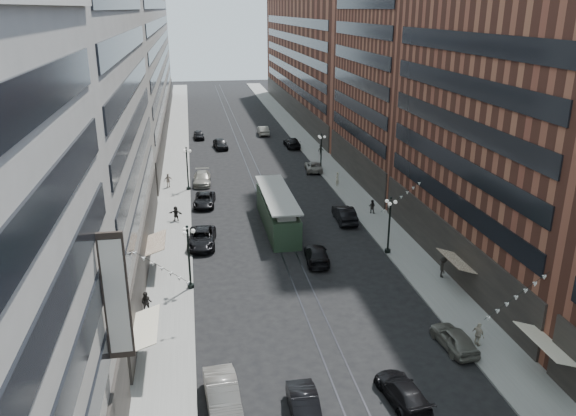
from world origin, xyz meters
TOP-DOWN VIEW (x-y plane):
  - ground at (0.00, 60.00)m, footprint 220.00×220.00m
  - sidewalk_west at (-11.00, 70.00)m, footprint 4.00×180.00m
  - sidewalk_east at (11.00, 70.00)m, footprint 4.00×180.00m
  - rail_west at (-0.70, 70.00)m, footprint 0.12×180.00m
  - rail_east at (0.70, 70.00)m, footprint 0.12×180.00m
  - building_west_mid at (-17.00, 33.00)m, footprint 8.00×36.00m
  - building_west_far at (-17.00, 96.00)m, footprint 8.00×90.00m
  - building_east_mid at (17.00, 28.00)m, footprint 8.00×30.00m
  - building_east_tower at (17.00, 56.00)m, footprint 8.00×26.00m
  - building_east_far at (17.00, 105.00)m, footprint 8.00×72.00m
  - lamppost_sw_far at (-9.20, 28.00)m, footprint 1.03×1.14m
  - lamppost_sw_mid at (-9.20, 55.00)m, footprint 1.03×1.14m
  - lamppost_se_far at (9.20, 32.00)m, footprint 1.03×1.14m
  - lamppost_se_mid at (9.20, 60.00)m, footprint 1.03×1.14m
  - streetcar at (0.00, 40.66)m, footprint 3.00×13.54m
  - car_1 at (-7.51, 12.80)m, footprint 2.17×5.33m
  - car_2 at (-8.02, 36.95)m, footprint 3.08×5.87m
  - car_4 at (8.40, 16.29)m, footprint 2.07×4.48m
  - car_5 at (-3.04, 11.11)m, footprint 1.68×4.56m
  - car_6 at (2.93, 11.64)m, footprint 2.51×4.95m
  - pedestrian_2 at (-12.49, 24.45)m, footprint 0.89×0.57m
  - pedestrian_4 at (10.03, 16.11)m, footprint 0.75×1.10m
  - car_7 at (-7.38, 48.81)m, footprint 2.86×5.33m
  - car_8 at (-7.40, 57.53)m, footprint 2.45×5.51m
  - car_9 at (-7.20, 84.99)m, footprint 1.94×4.37m
  - car_10 at (7.42, 40.92)m, footprint 1.95×5.23m
  - car_11 at (8.40, 61.15)m, footprint 2.81×5.11m
  - car_12 at (7.97, 75.97)m, footprint 2.32×5.54m
  - car_13 at (-3.85, 76.98)m, footprint 2.56×5.09m
  - car_14 at (4.50, 86.43)m, footprint 1.75×4.99m
  - pedestrian_5 at (-10.60, 43.95)m, footprint 1.57×0.95m
  - pedestrian_6 at (-11.73, 56.38)m, footprint 1.16×0.77m
  - pedestrian_7 at (11.07, 42.62)m, footprint 0.87×0.75m
  - pedestrian_8 at (9.83, 53.35)m, footprint 0.79×0.76m
  - pedestrian_9 at (11.44, 69.68)m, footprint 1.10×0.75m
  - car_extra_0 at (2.20, 31.39)m, footprint 2.51×5.15m
  - pedestrian_extra_0 at (12.08, 26.27)m, footprint 0.83×1.29m

SIDE VIEW (x-z plane):
  - ground at x=0.00m, z-range 0.00..0.00m
  - rail_west at x=-0.70m, z-range 0.00..0.02m
  - rail_east at x=0.70m, z-range 0.00..0.02m
  - sidewalk_west at x=-11.00m, z-range 0.00..0.15m
  - sidewalk_east at x=11.00m, z-range 0.00..0.15m
  - car_11 at x=8.40m, z-range 0.00..1.36m
  - car_6 at x=2.93m, z-range 0.00..1.38m
  - car_7 at x=-7.38m, z-range 0.00..1.42m
  - car_extra_0 at x=2.20m, z-range 0.00..1.44m
  - car_9 at x=-7.20m, z-range 0.00..1.46m
  - car_4 at x=8.40m, z-range 0.00..1.49m
  - car_5 at x=-3.04m, z-range 0.00..1.49m
  - car_8 at x=-7.40m, z-range 0.00..1.57m
  - car_2 at x=-8.02m, z-range 0.00..1.58m
  - car_12 at x=7.97m, z-range 0.00..1.60m
  - car_14 at x=4.50m, z-range 0.00..1.64m
  - car_13 at x=-3.85m, z-range 0.00..1.66m
  - car_10 at x=7.42m, z-range 0.00..1.71m
  - car_1 at x=-7.51m, z-range 0.00..1.72m
  - pedestrian_7 at x=11.07m, z-range 0.15..1.72m
  - pedestrian_9 at x=11.44m, z-range 0.15..1.73m
  - pedestrian_5 at x=-10.60m, z-range 0.15..1.78m
  - pedestrian_4 at x=10.03m, z-range 0.15..1.86m
  - pedestrian_2 at x=-12.49m, z-range 0.15..1.87m
  - pedestrian_8 at x=9.83m, z-range 0.15..1.97m
  - pedestrian_6 at x=-11.73m, z-range 0.15..1.97m
  - pedestrian_extra_0 at x=12.08m, z-range 0.15..2.01m
  - streetcar at x=0.00m, z-range -0.14..3.60m
  - lamppost_sw_far at x=-9.20m, z-range 0.34..5.86m
  - lamppost_sw_mid at x=-9.20m, z-range 0.34..5.86m
  - lamppost_se_far at x=9.20m, z-range 0.34..5.86m
  - lamppost_se_mid at x=9.20m, z-range 0.34..5.86m
  - building_east_mid at x=17.00m, z-range 0.00..24.00m
  - building_east_far at x=17.00m, z-range 0.00..24.00m
  - building_west_far at x=-17.00m, z-range 0.00..26.00m
  - building_west_mid at x=-17.00m, z-range 0.00..28.00m
  - building_east_tower at x=17.00m, z-range 0.00..42.00m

